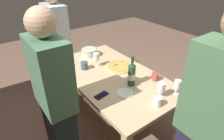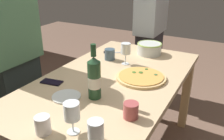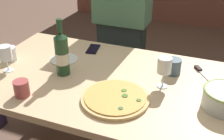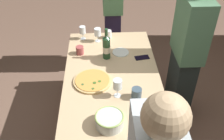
{
  "view_description": "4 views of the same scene",
  "coord_description": "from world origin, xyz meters",
  "px_view_note": "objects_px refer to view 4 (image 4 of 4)",
  "views": [
    {
      "loc": [
        -1.54,
        1.13,
        1.9
      ],
      "look_at": [
        0.0,
        0.0,
        0.81
      ],
      "focal_mm": 30.55,
      "sensor_mm": 36.0,
      "label": 1
    },
    {
      "loc": [
        -1.34,
        -0.74,
        1.48
      ],
      "look_at": [
        0.0,
        0.0,
        0.81
      ],
      "focal_mm": 38.29,
      "sensor_mm": 36.0,
      "label": 2
    },
    {
      "loc": [
        0.51,
        -1.32,
        1.6
      ],
      "look_at": [
        0.0,
        0.0,
        0.81
      ],
      "focal_mm": 46.46,
      "sensor_mm": 36.0,
      "label": 3
    },
    {
      "loc": [
        1.91,
        -0.1,
        2.31
      ],
      "look_at": [
        0.0,
        0.0,
        0.81
      ],
      "focal_mm": 41.85,
      "sensor_mm": 36.0,
      "label": 4
    }
  ],
  "objects_px": {
    "pizza": "(92,81)",
    "side_plate": "(121,52)",
    "serving_bowl": "(109,120)",
    "wine_glass_near_pizza": "(118,85)",
    "wine_glass_by_bottle": "(83,31)",
    "cell_phone": "(142,58)",
    "wine_glass_far_left": "(98,33)",
    "cup_ceramic": "(137,93)",
    "wine_bottle": "(106,47)",
    "pizza_knife": "(148,109)",
    "person_guest_left": "(112,6)",
    "dining_table": "(112,83)",
    "person_guest_right": "(186,53)",
    "cup_amber": "(108,34)",
    "cup_spare": "(80,50)"
  },
  "relations": [
    {
      "from": "pizza",
      "to": "wine_glass_near_pizza",
      "type": "relative_size",
      "value": 2.0
    },
    {
      "from": "dining_table",
      "to": "cup_ceramic",
      "type": "bearing_deg",
      "value": 31.78
    },
    {
      "from": "wine_bottle",
      "to": "person_guest_left",
      "type": "relative_size",
      "value": 0.19
    },
    {
      "from": "side_plate",
      "to": "person_guest_left",
      "type": "xyz_separation_m",
      "value": [
        -0.82,
        -0.04,
        0.15
      ]
    },
    {
      "from": "wine_glass_far_left",
      "to": "pizza",
      "type": "bearing_deg",
      "value": -4.55
    },
    {
      "from": "person_guest_right",
      "to": "pizza_knife",
      "type": "bearing_deg",
      "value": 38.52
    },
    {
      "from": "cup_ceramic",
      "to": "person_guest_left",
      "type": "bearing_deg",
      "value": -175.2
    },
    {
      "from": "serving_bowl",
      "to": "wine_glass_far_left",
      "type": "xyz_separation_m",
      "value": [
        -1.22,
        -0.08,
        0.05
      ]
    },
    {
      "from": "wine_glass_far_left",
      "to": "wine_bottle",
      "type": "bearing_deg",
      "value": 14.88
    },
    {
      "from": "person_guest_right",
      "to": "cup_amber",
      "type": "bearing_deg",
      "value": -47.52
    },
    {
      "from": "wine_glass_near_pizza",
      "to": "pizza",
      "type": "bearing_deg",
      "value": -132.03
    },
    {
      "from": "dining_table",
      "to": "wine_glass_near_pizza",
      "type": "bearing_deg",
      "value": 6.43
    },
    {
      "from": "cup_spare",
      "to": "person_guest_right",
      "type": "bearing_deg",
      "value": 81.06
    },
    {
      "from": "wine_glass_far_left",
      "to": "cup_ceramic",
      "type": "xyz_separation_m",
      "value": [
        0.93,
        0.32,
        -0.06
      ]
    },
    {
      "from": "wine_bottle",
      "to": "cell_phone",
      "type": "height_order",
      "value": "wine_bottle"
    },
    {
      "from": "pizza_knife",
      "to": "person_guest_left",
      "type": "relative_size",
      "value": 0.09
    },
    {
      "from": "wine_glass_far_left",
      "to": "person_guest_right",
      "type": "bearing_deg",
      "value": 65.14
    },
    {
      "from": "wine_bottle",
      "to": "cell_phone",
      "type": "distance_m",
      "value": 0.39
    },
    {
      "from": "dining_table",
      "to": "wine_glass_by_bottle",
      "type": "bearing_deg",
      "value": -156.37
    },
    {
      "from": "serving_bowl",
      "to": "wine_glass_near_pizza",
      "type": "relative_size",
      "value": 1.26
    },
    {
      "from": "dining_table",
      "to": "pizza",
      "type": "xyz_separation_m",
      "value": [
        0.09,
        -0.18,
        0.1
      ]
    },
    {
      "from": "wine_bottle",
      "to": "pizza",
      "type": "bearing_deg",
      "value": -20.72
    },
    {
      "from": "serving_bowl",
      "to": "pizza_knife",
      "type": "relative_size",
      "value": 1.35
    },
    {
      "from": "wine_glass_by_bottle",
      "to": "cell_phone",
      "type": "relative_size",
      "value": 1.08
    },
    {
      "from": "cup_spare",
      "to": "person_guest_left",
      "type": "distance_m",
      "value": 0.91
    },
    {
      "from": "cell_phone",
      "to": "pizza",
      "type": "bearing_deg",
      "value": -64.74
    },
    {
      "from": "wine_glass_far_left",
      "to": "cup_spare",
      "type": "height_order",
      "value": "wine_glass_far_left"
    },
    {
      "from": "wine_bottle",
      "to": "pizza_knife",
      "type": "height_order",
      "value": "wine_bottle"
    },
    {
      "from": "pizza",
      "to": "wine_glass_far_left",
      "type": "xyz_separation_m",
      "value": [
        -0.71,
        0.06,
        0.1
      ]
    },
    {
      "from": "cup_ceramic",
      "to": "pizza_knife",
      "type": "distance_m",
      "value": 0.18
    },
    {
      "from": "cup_spare",
      "to": "pizza_knife",
      "type": "xyz_separation_m",
      "value": [
        0.84,
        0.58,
        -0.04
      ]
    },
    {
      "from": "serving_bowl",
      "to": "cup_amber",
      "type": "distance_m",
      "value": 1.29
    },
    {
      "from": "cup_ceramic",
      "to": "cup_spare",
      "type": "relative_size",
      "value": 1.09
    },
    {
      "from": "cup_amber",
      "to": "side_plate",
      "type": "height_order",
      "value": "cup_amber"
    },
    {
      "from": "cup_ceramic",
      "to": "serving_bowl",
      "type": "bearing_deg",
      "value": -39.42
    },
    {
      "from": "wine_glass_near_pizza",
      "to": "person_guest_left",
      "type": "bearing_deg",
      "value": 178.7
    },
    {
      "from": "wine_glass_far_left",
      "to": "pizza_knife",
      "type": "xyz_separation_m",
      "value": [
        1.08,
        0.39,
        -0.1
      ]
    },
    {
      "from": "cup_amber",
      "to": "pizza_knife",
      "type": "xyz_separation_m",
      "value": [
        1.15,
        0.27,
        -0.04
      ]
    },
    {
      "from": "pizza_knife",
      "to": "person_guest_right",
      "type": "height_order",
      "value": "person_guest_right"
    },
    {
      "from": "pizza_knife",
      "to": "pizza",
      "type": "bearing_deg",
      "value": -129.68
    },
    {
      "from": "cup_ceramic",
      "to": "pizza_knife",
      "type": "height_order",
      "value": "cup_ceramic"
    },
    {
      "from": "dining_table",
      "to": "wine_glass_by_bottle",
      "type": "distance_m",
      "value": 0.76
    },
    {
      "from": "pizza",
      "to": "person_guest_left",
      "type": "xyz_separation_m",
      "value": [
        -1.28,
        0.25,
        0.14
      ]
    },
    {
      "from": "pizza",
      "to": "side_plate",
      "type": "xyz_separation_m",
      "value": [
        -0.46,
        0.29,
        -0.01
      ]
    },
    {
      "from": "dining_table",
      "to": "wine_glass_by_bottle",
      "type": "xyz_separation_m",
      "value": [
        -0.68,
        -0.3,
        0.2
      ]
    },
    {
      "from": "cup_amber",
      "to": "wine_bottle",
      "type": "bearing_deg",
      "value": -4.8
    },
    {
      "from": "side_plate",
      "to": "cell_phone",
      "type": "height_order",
      "value": "same"
    },
    {
      "from": "wine_bottle",
      "to": "dining_table",
      "type": "bearing_deg",
      "value": 8.08
    },
    {
      "from": "wine_glass_far_left",
      "to": "cup_ceramic",
      "type": "distance_m",
      "value": 0.98
    },
    {
      "from": "person_guest_left",
      "to": "cup_ceramic",
      "type": "bearing_deg",
      "value": 7.94
    }
  ]
}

